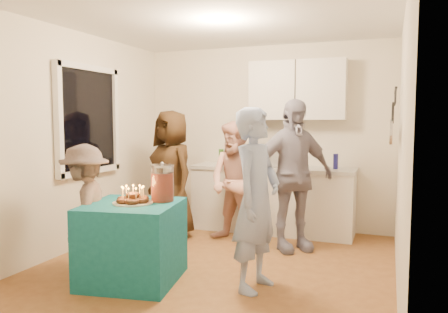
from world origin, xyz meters
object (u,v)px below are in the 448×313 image
(man_birthday, at_px, (256,199))
(woman_back_center, at_px, (236,182))
(punch_jar, at_px, (162,184))
(woman_back_right, at_px, (292,175))
(microwave, at_px, (265,155))
(party_table, at_px, (133,242))
(child_near_left, at_px, (85,210))
(counter, at_px, (272,201))
(woman_back_left, at_px, (172,174))

(man_birthday, distance_m, woman_back_center, 1.52)
(punch_jar, distance_m, woman_back_right, 1.67)
(microwave, distance_m, party_table, 2.48)
(man_birthday, relative_size, child_near_left, 1.27)
(counter, distance_m, woman_back_right, 0.99)
(man_birthday, relative_size, woman_back_left, 1.00)
(woman_back_right, bearing_deg, microwave, 86.56)
(punch_jar, xyz_separation_m, woman_back_right, (0.99, 1.34, -0.03))
(party_table, height_order, woman_back_center, woman_back_center)
(counter, bearing_deg, child_near_left, -119.57)
(woman_back_left, bearing_deg, man_birthday, -10.45)
(woman_back_left, bearing_deg, woman_back_right, 28.26)
(man_birthday, xyz_separation_m, woman_back_left, (-1.57, 1.35, 0.00))
(woman_back_center, height_order, child_near_left, woman_back_center)
(counter, xyz_separation_m, woman_back_left, (-1.19, -0.70, 0.41))
(party_table, distance_m, punch_jar, 0.63)
(woman_back_left, bearing_deg, party_table, -45.47)
(woman_back_left, height_order, woman_back_center, woman_back_left)
(woman_back_center, bearing_deg, punch_jar, -87.60)
(counter, xyz_separation_m, party_table, (-0.78, -2.29, -0.05))
(woman_back_right, xyz_separation_m, child_near_left, (-1.75, -1.56, -0.24))
(microwave, distance_m, woman_back_right, 0.94)
(counter, xyz_separation_m, child_near_left, (-1.31, -2.31, 0.23))
(man_birthday, bearing_deg, woman_back_center, 36.32)
(microwave, distance_m, punch_jar, 2.15)
(party_table, bearing_deg, punch_jar, 40.99)
(counter, relative_size, woman_back_right, 1.22)
(counter, xyz_separation_m, microwave, (-0.11, 0.00, 0.63))
(counter, bearing_deg, party_table, -108.90)
(party_table, bearing_deg, microwave, 73.55)
(woman_back_center, bearing_deg, woman_back_left, -165.82)
(counter, height_order, woman_back_left, woman_back_left)
(party_table, relative_size, woman_back_left, 0.51)
(punch_jar, xyz_separation_m, child_near_left, (-0.75, -0.22, -0.27))
(counter, relative_size, man_birthday, 1.32)
(woman_back_left, bearing_deg, counter, 60.50)
(punch_jar, bearing_deg, woman_back_right, 53.56)
(woman_back_left, bearing_deg, woman_back_center, 31.12)
(party_table, bearing_deg, child_near_left, -177.45)
(microwave, relative_size, punch_jar, 1.60)
(counter, distance_m, man_birthday, 2.12)
(microwave, relative_size, man_birthday, 0.33)
(punch_jar, relative_size, woman_back_left, 0.20)
(punch_jar, relative_size, woman_back_center, 0.22)
(counter, xyz_separation_m, man_birthday, (0.38, -2.05, 0.40))
(woman_back_center, bearing_deg, party_table, -93.87)
(counter, height_order, man_birthday, man_birthday)
(punch_jar, height_order, woman_back_left, woman_back_left)
(man_birthday, distance_m, woman_back_left, 2.07)
(microwave, relative_size, woman_back_center, 0.35)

